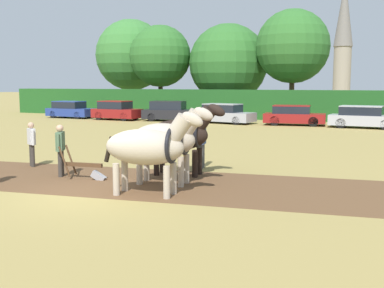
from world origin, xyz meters
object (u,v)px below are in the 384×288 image
(parked_car_center_left, at_px, (170,111))
(plow, at_px, (87,169))
(tree_center, at_px, (293,46))
(parked_car_right, at_px, (363,117))
(draft_horse_lead_left, at_px, (148,147))
(farmer_beside_team, at_px, (202,140))
(parked_car_center_right, at_px, (294,115))
(parked_car_left, at_px, (116,111))
(church_spire, at_px, (343,37))
(tree_center_left, at_px, (228,63))
(farmer_at_plow, at_px, (60,146))
(draft_horse_trail_left, at_px, (181,134))
(farmer_onlooker_right, at_px, (32,141))
(parked_car_far_left, at_px, (70,110))
(draft_horse_lead_right, at_px, (166,140))
(tree_left, at_px, (160,56))
(parked_car_center, at_px, (224,114))
(tree_far_left, at_px, (131,55))

(parked_car_center_left, bearing_deg, plow, -79.71)
(tree_center, distance_m, parked_car_right, 11.84)
(draft_horse_lead_left, bearing_deg, parked_car_center_left, 107.26)
(farmer_beside_team, relative_size, parked_car_center_right, 0.38)
(tree_center, height_order, parked_car_center_right, tree_center)
(farmer_beside_team, height_order, parked_car_left, farmer_beside_team)
(church_spire, xyz_separation_m, parked_car_center_right, (1.98, -47.36, -9.61))
(tree_center_left, height_order, parked_car_center_right, tree_center_left)
(farmer_at_plow, bearing_deg, farmer_beside_team, 15.86)
(draft_horse_trail_left, bearing_deg, parked_car_center_right, 83.93)
(church_spire, bearing_deg, plow, -89.92)
(tree_center, relative_size, farmer_beside_team, 5.51)
(parked_car_center_right, bearing_deg, farmer_beside_team, -95.39)
(tree_center, height_order, farmer_onlooker_right, tree_center)
(plow, bearing_deg, tree_center, 82.39)
(parked_car_far_left, height_order, parked_car_right, parked_car_right)
(tree_center_left, distance_m, parked_car_left, 12.44)
(parked_car_far_left, height_order, parked_car_center_right, parked_car_far_left)
(draft_horse_lead_right, height_order, draft_horse_trail_left, draft_horse_trail_left)
(tree_left, distance_m, farmer_onlooker_right, 30.85)
(parked_car_far_left, height_order, parked_car_left, parked_car_left)
(draft_horse_lead_left, bearing_deg, tree_center_left, 98.12)
(parked_car_center, height_order, parked_car_center_right, parked_car_center)
(church_spire, xyz_separation_m, farmer_at_plow, (-0.96, -69.40, -9.34))
(farmer_onlooker_right, xyz_separation_m, parked_car_center_right, (5.08, 20.95, -0.22))
(tree_left, bearing_deg, church_spire, 72.06)
(farmer_onlooker_right, relative_size, parked_car_center_right, 0.36)
(draft_horse_lead_right, xyz_separation_m, parked_car_left, (-15.07, 21.12, -0.58))
(draft_horse_lead_right, relative_size, parked_car_far_left, 0.62)
(draft_horse_lead_left, xyz_separation_m, parked_car_right, (3.84, 22.83, -0.58))
(tree_center_left, xyz_separation_m, church_spire, (6.25, 37.99, 5.44))
(tree_center_left, distance_m, parked_car_center, 11.02)
(draft_horse_lead_right, bearing_deg, church_spire, 84.70)
(farmer_onlooker_right, xyz_separation_m, parked_car_far_left, (-14.14, 20.63, -0.22))
(tree_far_left, xyz_separation_m, farmer_onlooker_right, (14.14, -31.01, -5.00))
(farmer_onlooker_right, relative_size, parked_car_center, 0.34)
(tree_center, relative_size, parked_car_left, 2.27)
(draft_horse_lead_left, relative_size, farmer_beside_team, 1.68)
(tree_center_left, relative_size, tree_center, 0.92)
(draft_horse_lead_left, height_order, draft_horse_lead_right, draft_horse_lead_right)
(draft_horse_lead_left, bearing_deg, parked_car_center, 97.24)
(tree_center, bearing_deg, farmer_onlooker_right, -96.44)
(farmer_at_plow, bearing_deg, parked_car_center_left, 81.27)
(parked_car_center_left, relative_size, parked_car_center_right, 1.02)
(parked_car_center_right, xyz_separation_m, parked_car_right, (4.73, -0.37, 0.02))
(church_spire, height_order, parked_car_center_right, church_spire)
(parked_car_far_left, xyz_separation_m, parked_car_right, (23.95, -0.05, 0.02))
(tree_center_left, distance_m, draft_horse_lead_left, 34.02)
(tree_far_left, bearing_deg, parked_car_center_left, -46.81)
(farmer_at_plow, relative_size, parked_car_center_right, 0.37)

